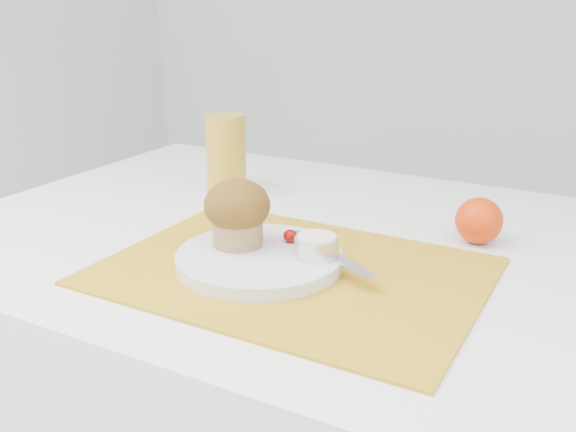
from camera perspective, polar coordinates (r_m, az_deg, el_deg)
The scene contains 10 objects.
placemat at distance 0.86m, azimuth 0.36°, elevation -4.92°, with size 0.49×0.36×0.00m, color #C08E1A.
plate at distance 0.87m, azimuth -2.55°, elevation -3.82°, with size 0.23×0.23×0.02m, color silver.
ramekin at distance 0.85m, azimuth 2.56°, elevation -2.77°, with size 0.06×0.06×0.03m, color silver.
cream at distance 0.84m, azimuth 2.57°, elevation -1.95°, with size 0.05×0.05×0.01m, color white.
raspberry_near at distance 0.90m, azimuth 0.20°, elevation -1.77°, with size 0.02×0.02×0.02m, color #5A0302.
raspberry_far at distance 0.87m, azimuth 1.38°, elevation -2.56°, with size 0.02×0.02×0.02m, color #5E0203.
butter_knife at distance 0.86m, azimuth 3.71°, elevation -3.34°, with size 0.18×0.01×0.00m, color silver.
orange at distance 0.99m, azimuth 16.61°, elevation -0.40°, with size 0.07×0.07×0.07m, color #E23908.
juice_glass at distance 1.18m, azimuth -5.52°, elevation 5.50°, with size 0.07×0.07×0.15m, color gold.
muffin at distance 0.88m, azimuth -4.53°, elevation 0.41°, with size 0.09×0.09×0.09m.
Camera 1 is at (0.39, -0.77, 1.11)m, focal length 40.00 mm.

